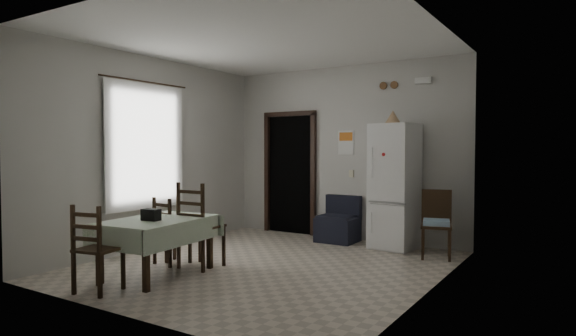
# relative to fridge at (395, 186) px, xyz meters

# --- Properties ---
(ground) EXTENTS (4.50, 4.50, 0.00)m
(ground) POSITION_rel_fridge_xyz_m (-1.01, -1.93, -0.95)
(ground) COLOR #C3B39F
(ground) RESTS_ON ground
(ceiling) EXTENTS (4.20, 4.50, 0.02)m
(ceiling) POSITION_rel_fridge_xyz_m (-1.01, -1.93, 1.95)
(ceiling) COLOR white
(ceiling) RESTS_ON ground
(wall_back) EXTENTS (4.20, 0.02, 2.90)m
(wall_back) POSITION_rel_fridge_xyz_m (-1.01, 0.32, 0.50)
(wall_back) COLOR beige
(wall_back) RESTS_ON ground
(wall_front) EXTENTS (4.20, 0.02, 2.90)m
(wall_front) POSITION_rel_fridge_xyz_m (-1.01, -4.18, 0.50)
(wall_front) COLOR beige
(wall_front) RESTS_ON ground
(wall_left) EXTENTS (0.02, 4.50, 2.90)m
(wall_left) POSITION_rel_fridge_xyz_m (-3.11, -1.93, 0.50)
(wall_left) COLOR beige
(wall_left) RESTS_ON ground
(wall_right) EXTENTS (0.02, 4.50, 2.90)m
(wall_right) POSITION_rel_fridge_xyz_m (1.09, -1.93, 0.50)
(wall_right) COLOR beige
(wall_right) RESTS_ON ground
(doorway) EXTENTS (1.06, 0.52, 2.22)m
(doorway) POSITION_rel_fridge_xyz_m (-2.06, 0.52, 0.11)
(doorway) COLOR black
(doorway) RESTS_ON ground
(window_recess) EXTENTS (0.10, 1.20, 1.60)m
(window_recess) POSITION_rel_fridge_xyz_m (-3.16, -2.13, 0.60)
(window_recess) COLOR silver
(window_recess) RESTS_ON ground
(curtain) EXTENTS (0.02, 1.45, 1.85)m
(curtain) POSITION_rel_fridge_xyz_m (-3.05, -2.13, 0.60)
(curtain) COLOR silver
(curtain) RESTS_ON ground
(curtain_rod) EXTENTS (0.02, 1.60, 0.02)m
(curtain_rod) POSITION_rel_fridge_xyz_m (-3.04, -2.13, 1.55)
(curtain_rod) COLOR black
(curtain_rod) RESTS_ON ground
(calendar) EXTENTS (0.28, 0.02, 0.40)m
(calendar) POSITION_rel_fridge_xyz_m (-0.96, 0.31, 0.67)
(calendar) COLOR white
(calendar) RESTS_ON ground
(calendar_image) EXTENTS (0.24, 0.01, 0.14)m
(calendar_image) POSITION_rel_fridge_xyz_m (-0.96, 0.30, 0.77)
(calendar_image) COLOR orange
(calendar_image) RESTS_ON ground
(light_switch) EXTENTS (0.08, 0.02, 0.12)m
(light_switch) POSITION_rel_fridge_xyz_m (-0.86, 0.31, 0.15)
(light_switch) COLOR beige
(light_switch) RESTS_ON ground
(vent_left) EXTENTS (0.12, 0.03, 0.12)m
(vent_left) POSITION_rel_fridge_xyz_m (-0.31, 0.30, 1.57)
(vent_left) COLOR brown
(vent_left) RESTS_ON ground
(vent_right) EXTENTS (0.12, 0.03, 0.12)m
(vent_right) POSITION_rel_fridge_xyz_m (-0.13, 0.30, 1.57)
(vent_right) COLOR brown
(vent_right) RESTS_ON ground
(emergency_light) EXTENTS (0.25, 0.07, 0.09)m
(emergency_light) POSITION_rel_fridge_xyz_m (0.34, 0.28, 1.60)
(emergency_light) COLOR white
(emergency_light) RESTS_ON ground
(fridge) EXTENTS (0.69, 0.69, 1.89)m
(fridge) POSITION_rel_fridge_xyz_m (0.00, 0.00, 0.00)
(fridge) COLOR silver
(fridge) RESTS_ON ground
(tan_cone) EXTENTS (0.24, 0.24, 0.19)m
(tan_cone) POSITION_rel_fridge_xyz_m (-0.01, -0.08, 1.04)
(tan_cone) COLOR tan
(tan_cone) RESTS_ON fridge
(navy_seat) EXTENTS (0.62, 0.60, 0.74)m
(navy_seat) POSITION_rel_fridge_xyz_m (-0.96, -0.00, -0.58)
(navy_seat) COLOR black
(navy_seat) RESTS_ON ground
(corner_chair) EXTENTS (0.50, 0.50, 0.94)m
(corner_chair) POSITION_rel_fridge_xyz_m (0.72, -0.34, -0.48)
(corner_chair) COLOR black
(corner_chair) RESTS_ON ground
(dining_table) EXTENTS (0.99, 1.39, 0.68)m
(dining_table) POSITION_rel_fridge_xyz_m (-1.82, -3.04, -0.61)
(dining_table) COLOR #B0C2A7
(dining_table) RESTS_ON ground
(black_bag) EXTENTS (0.22, 0.15, 0.13)m
(black_bag) POSITION_rel_fridge_xyz_m (-1.79, -3.18, -0.20)
(black_bag) COLOR black
(black_bag) RESTS_ON dining_table
(dining_chair_far_left) EXTENTS (0.42, 0.42, 0.88)m
(dining_chair_far_left) POSITION_rel_fridge_xyz_m (-2.13, -2.51, -0.51)
(dining_chair_far_left) COLOR black
(dining_chair_far_left) RESTS_ON ground
(dining_chair_far_right) EXTENTS (0.48, 0.48, 1.09)m
(dining_chair_far_right) POSITION_rel_fridge_xyz_m (-1.67, -2.46, -0.40)
(dining_chair_far_right) COLOR black
(dining_chair_far_right) RESTS_ON ground
(dining_chair_near_head) EXTENTS (0.47, 0.47, 0.94)m
(dining_chair_near_head) POSITION_rel_fridge_xyz_m (-1.86, -3.83, -0.48)
(dining_chair_near_head) COLOR black
(dining_chair_near_head) RESTS_ON ground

